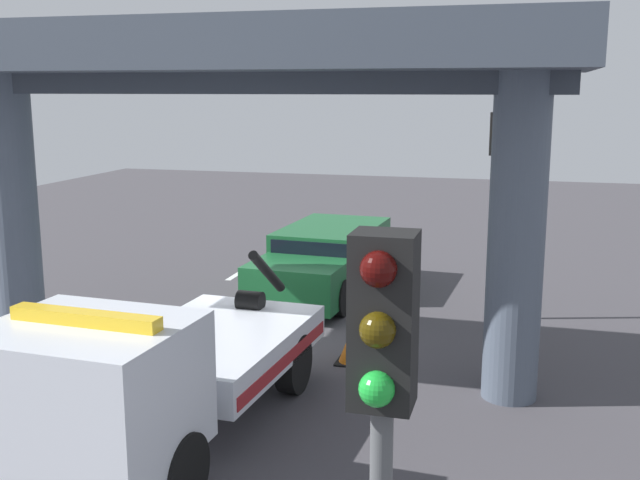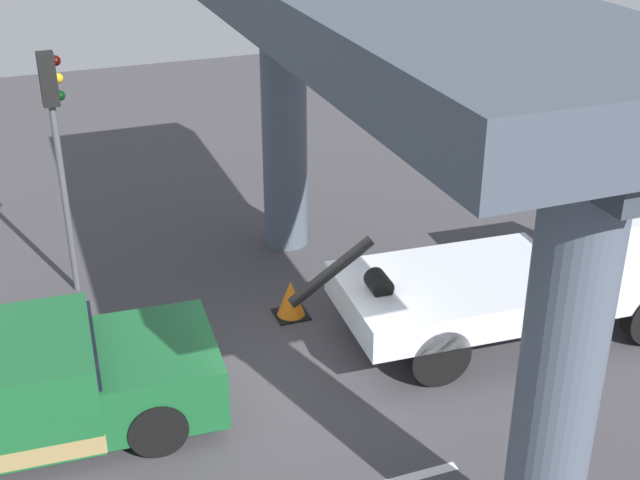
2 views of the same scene
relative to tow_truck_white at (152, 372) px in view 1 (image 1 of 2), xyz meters
name	(u,v)px [view 1 (image 1 of 2)]	position (x,y,z in m)	size (l,w,h in m)	color
ground_plane	(270,348)	(-4.72, 0.04, -1.25)	(60.00, 40.00, 0.10)	#423F44
lane_stripe_west	(245,269)	(-10.72, -2.75, -1.20)	(2.60, 0.16, 0.01)	silver
lane_stripe_mid	(142,334)	(-4.72, -2.75, -1.20)	(2.60, 0.16, 0.01)	silver
tow_truck_white	(152,372)	(0.00, 0.00, 0.00)	(7.31, 2.72, 2.46)	silver
towed_van_green	(325,261)	(-8.99, 0.05, -0.42)	(5.31, 2.47, 1.58)	#195B2D
overpass_structure	(240,86)	(-3.38, 0.04, 3.84)	(3.60, 11.26, 6.06)	#4C5666
traffic_light_near	(496,171)	(-7.71, 4.14, 2.08)	(0.39, 0.32, 4.51)	#515456
traffic_light_far	(381,455)	(5.30, 4.14, 1.94)	(0.39, 0.32, 4.31)	#515456
traffic_cone_orange	(352,346)	(-4.25, 1.82, -0.87)	(0.58, 0.58, 0.69)	orange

